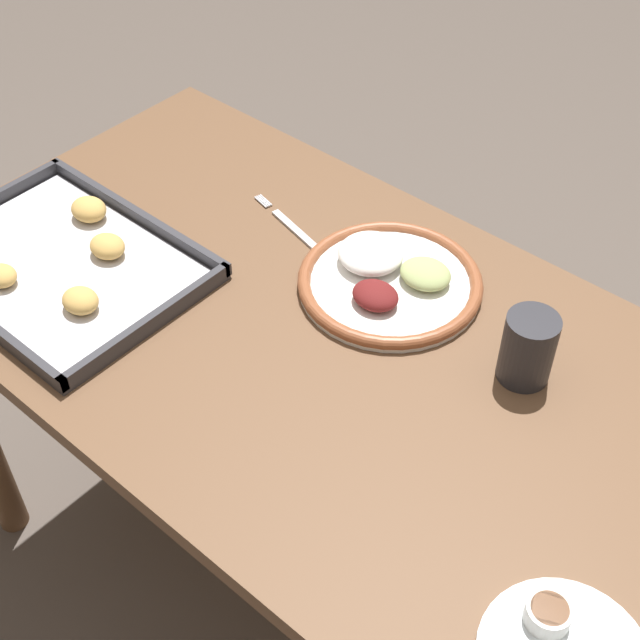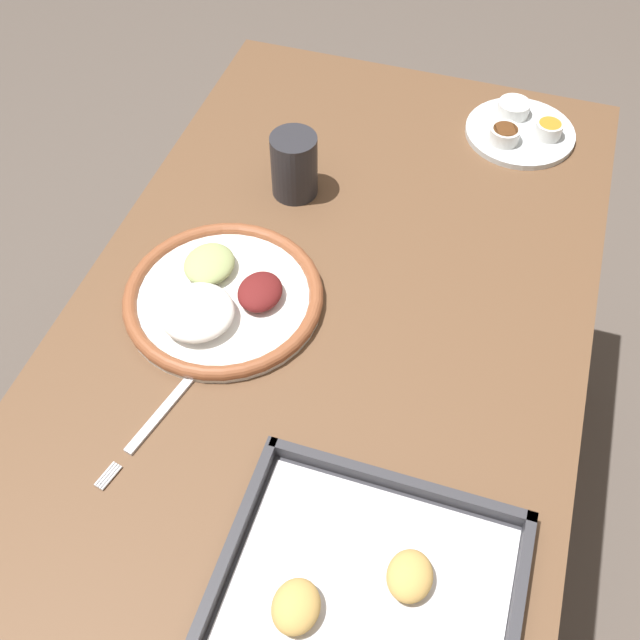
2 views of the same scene
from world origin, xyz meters
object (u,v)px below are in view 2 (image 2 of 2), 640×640
(dinner_plate, at_px, (221,297))
(saucer_plate, at_px, (520,129))
(fork, at_px, (165,408))
(drinking_cup, at_px, (294,165))

(dinner_plate, bearing_deg, saucer_plate, 145.60)
(dinner_plate, distance_m, saucer_plate, 0.60)
(fork, bearing_deg, drinking_cup, -170.09)
(saucer_plate, bearing_deg, fork, -26.79)
(saucer_plate, height_order, drinking_cup, drinking_cup)
(drinking_cup, bearing_deg, fork, -3.40)
(dinner_plate, relative_size, saucer_plate, 1.52)
(dinner_plate, relative_size, fork, 1.24)
(dinner_plate, height_order, fork, dinner_plate)
(fork, bearing_deg, saucer_plate, 166.52)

